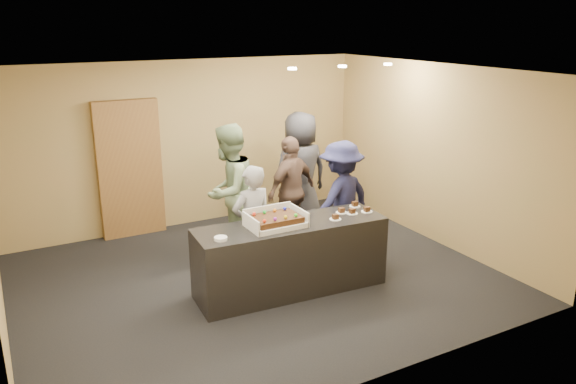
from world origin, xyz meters
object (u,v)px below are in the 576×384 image
Objects in this scene: storage_cabinet at (130,169)px; person_sage_man at (229,192)px; sheet_cake at (276,219)px; person_navy_man at (341,199)px; person_server_grey at (252,224)px; plate_stack at (221,238)px; cake_box at (275,222)px; person_dark_suit at (300,172)px; serving_counter at (291,257)px; person_brown_extra at (291,191)px.

storage_cabinet is 1.11× the size of person_sage_man.
person_navy_man reaches higher than sheet_cake.
plate_stack is at bearing 33.57° from person_server_grey.
person_dark_suit is at bearing 52.28° from cake_box.
person_navy_man is 0.87× the size of person_dark_suit.
serving_counter is 0.59m from sheet_cake.
person_brown_extra reaches higher than serving_counter.
person_brown_extra is at bearing -76.26° from person_navy_man.
person_server_grey is at bearing -7.93° from person_navy_man.
person_navy_man is (1.47, 0.16, 0.06)m from person_server_grey.
serving_counter is 1.42× the size of person_navy_man.
person_navy_man is (1.38, 0.64, -0.15)m from sheet_cake.
person_server_grey reaches higher than cake_box.
person_sage_man reaches higher than serving_counter.
sheet_cake is 0.34× the size of person_navy_man.
person_sage_man reaches higher than cake_box.
person_brown_extra is 0.60m from person_dark_suit.
storage_cabinet is 3.02m from plate_stack.
plate_stack is 0.09× the size of person_navy_man.
person_sage_man is at bearing -21.57° from person_brown_extra.
person_navy_man reaches higher than serving_counter.
storage_cabinet is 1.82m from person_sage_man.
serving_counter is 1.25× the size of person_sage_man.
person_dark_suit is (1.48, 1.33, 0.19)m from person_server_grey.
person_brown_extra reaches higher than plate_stack.
person_sage_man reaches higher than sheet_cake.
person_sage_man is at bearing -102.00° from person_server_grey.
person_sage_man is (0.74, 1.50, 0.04)m from plate_stack.
person_brown_extra reaches higher than person_server_grey.
person_server_grey is 0.81× the size of person_sage_man.
storage_cabinet is 3.15× the size of cake_box.
cake_box is 0.40× the size of person_navy_man.
person_server_grey is (-0.09, 0.46, -0.16)m from cake_box.
person_brown_extra is at bearing 47.68° from person_dark_suit.
person_sage_man is at bearing 102.90° from serving_counter.
serving_counter is 1.44× the size of person_brown_extra.
storage_cabinet reaches higher than person_brown_extra.
person_dark_suit is at bearing -104.62° from person_navy_man.
person_server_grey reaches higher than plate_stack.
person_navy_man is 1.01× the size of person_brown_extra.
storage_cabinet is 1.37× the size of person_server_grey.
person_server_grey is at bearing 100.46° from sheet_cake.
serving_counter is at bearing 5.63° from plate_stack.
sheet_cake is at bearing -90.92° from cake_box.
sheet_cake is 1.71m from person_brown_extra.
person_server_grey is (0.95, -2.42, -0.29)m from storage_cabinet.
sheet_cake is 2.29m from person_dark_suit.
person_dark_suit is (1.39, 1.79, 0.02)m from cake_box.
person_navy_man is at bearing 97.72° from person_brown_extra.
person_navy_man is at bearing 90.19° from person_dark_suit.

